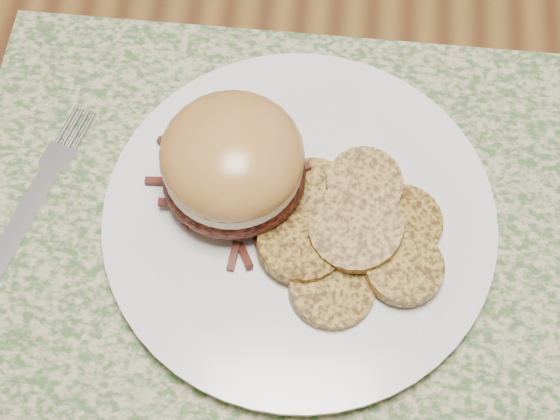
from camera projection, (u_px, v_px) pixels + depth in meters
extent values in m
plane|color=#4F2D1B|center=(285.00, 266.00, 1.35)|extent=(3.50, 3.50, 0.00)
cube|color=#406132|center=(269.00, 217.00, 0.56)|extent=(0.45, 0.33, 0.00)
cylinder|color=white|center=(299.00, 219.00, 0.55)|extent=(0.26, 0.26, 0.02)
ellipsoid|color=black|center=(234.00, 176.00, 0.53)|extent=(0.13, 0.12, 0.04)
cylinder|color=beige|center=(233.00, 162.00, 0.52)|extent=(0.12, 0.12, 0.01)
ellipsoid|color=#A56C36|center=(232.00, 155.00, 0.51)|extent=(0.12, 0.12, 0.05)
cylinder|color=olive|center=(313.00, 194.00, 0.54)|extent=(0.07, 0.07, 0.01)
cylinder|color=olive|center=(364.00, 184.00, 0.54)|extent=(0.07, 0.07, 0.02)
cylinder|color=olive|center=(402.00, 222.00, 0.54)|extent=(0.08, 0.08, 0.02)
cylinder|color=olive|center=(300.00, 244.00, 0.52)|extent=(0.08, 0.08, 0.02)
cylinder|color=olive|center=(356.00, 227.00, 0.52)|extent=(0.08, 0.08, 0.02)
cylinder|color=olive|center=(404.00, 268.00, 0.52)|extent=(0.07, 0.07, 0.01)
cylinder|color=olive|center=(332.00, 288.00, 0.52)|extent=(0.06, 0.06, 0.02)
cube|color=silver|center=(8.00, 246.00, 0.55)|extent=(0.05, 0.13, 0.00)
cube|color=silver|center=(58.00, 158.00, 0.58)|extent=(0.03, 0.03, 0.00)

